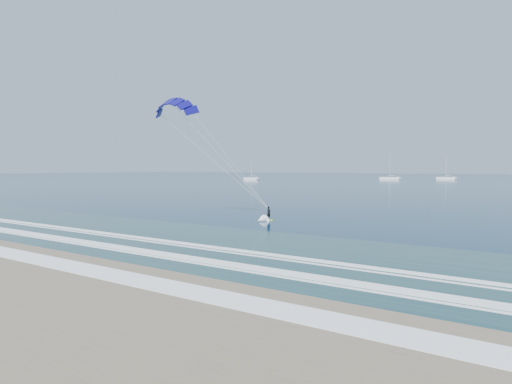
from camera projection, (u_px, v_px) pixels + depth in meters
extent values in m
plane|color=#072C40|center=(78.00, 266.00, 27.39)|extent=(900.00, 900.00, 0.00)
cube|color=#1E423F|center=(174.00, 247.00, 33.94)|extent=(600.00, 22.00, 0.03)
cube|color=white|center=(99.00, 261.00, 28.62)|extent=(600.00, 0.90, 0.07)
cube|color=white|center=(148.00, 252.00, 31.90)|extent=(600.00, 1.10, 0.07)
cube|color=white|center=(188.00, 244.00, 35.17)|extent=(600.00, 0.70, 0.07)
cube|color=white|center=(70.00, 266.00, 26.98)|extent=(600.00, 2.00, 0.02)
cube|color=#9AE61B|center=(269.00, 220.00, 51.31)|extent=(1.23, 0.39, 0.07)
imported|color=black|center=(269.00, 213.00, 51.26)|extent=(0.45, 0.61, 1.51)
cone|color=white|center=(261.00, 221.00, 50.32)|extent=(1.31, 1.74, 1.10)
cube|color=silver|center=(252.00, 179.00, 219.13)|extent=(7.71, 2.40, 1.20)
cylinder|color=silver|center=(252.00, 168.00, 218.85)|extent=(0.18, 0.18, 9.42)
cylinder|color=silver|center=(254.00, 176.00, 218.37)|extent=(2.60, 0.12, 0.12)
cube|color=silver|center=(390.00, 178.00, 227.69)|extent=(9.71, 2.40, 1.20)
cylinder|color=silver|center=(390.00, 165.00, 227.34)|extent=(0.18, 0.18, 12.00)
cylinder|color=silver|center=(392.00, 176.00, 226.93)|extent=(2.60, 0.12, 0.12)
cube|color=silver|center=(446.00, 178.00, 229.92)|extent=(8.90, 2.40, 1.20)
cylinder|color=silver|center=(446.00, 166.00, 229.60)|extent=(0.18, 0.18, 10.77)
cylinder|color=silver|center=(449.00, 175.00, 229.16)|extent=(2.60, 0.12, 0.12)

